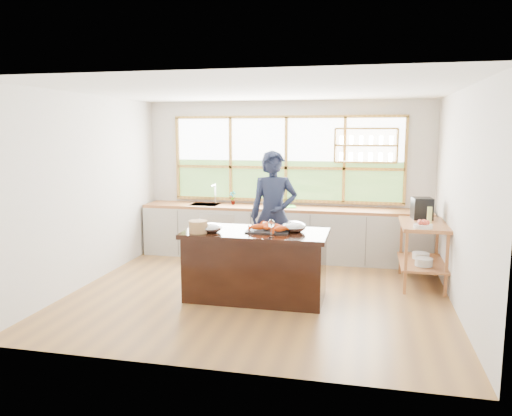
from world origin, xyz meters
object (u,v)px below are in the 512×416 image
(island, at_px, (256,265))
(espresso_machine, at_px, (422,208))
(wicker_basket, at_px, (198,227))
(cook, at_px, (274,216))

(island, distance_m, espresso_machine, 2.68)
(wicker_basket, bearing_deg, espresso_machine, 30.16)
(espresso_machine, distance_m, wicker_basket, 3.34)
(island, distance_m, wicker_basket, 0.91)
(island, bearing_deg, cook, 86.22)
(espresso_machine, bearing_deg, cook, -173.89)
(cook, height_order, wicker_basket, cook)
(island, height_order, cook, cook)
(island, distance_m, cook, 1.05)
(cook, xyz_separation_m, wicker_basket, (-0.76, -1.18, 0.03))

